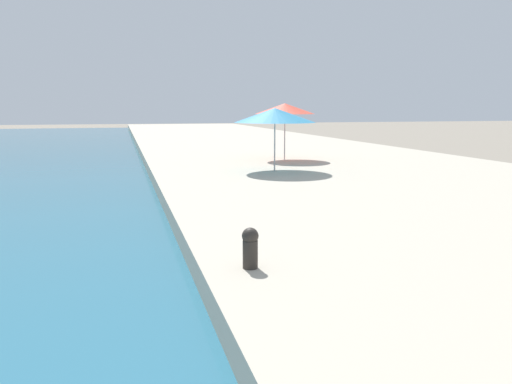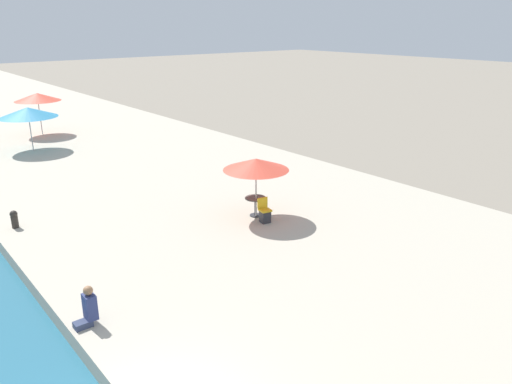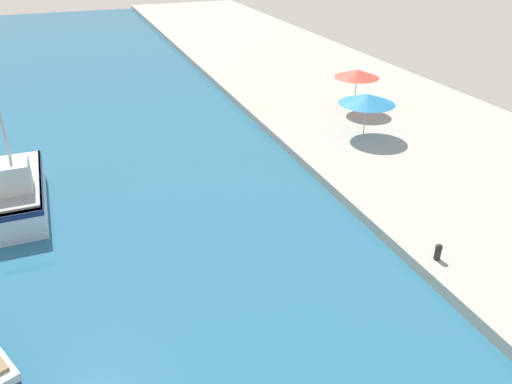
% 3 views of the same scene
% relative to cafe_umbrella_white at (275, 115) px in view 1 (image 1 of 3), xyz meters
% --- Properties ---
extents(quay_promenade, '(16.00, 90.00, 0.51)m').
position_rel_cafe_umbrella_white_xyz_m(quay_promenade, '(3.24, 13.64, -2.45)').
color(quay_promenade, '#BCB29E').
rests_on(quay_promenade, ground_plane).
extents(cafe_umbrella_white, '(3.21, 3.21, 2.48)m').
position_rel_cafe_umbrella_white_xyz_m(cafe_umbrella_white, '(0.00, 0.00, 0.00)').
color(cafe_umbrella_white, '#B7B7B7').
rests_on(cafe_umbrella_white, quay_promenade).
extents(cafe_umbrella_striped, '(2.88, 2.88, 2.70)m').
position_rel_cafe_umbrella_white_xyz_m(cafe_umbrella_striped, '(1.79, 4.12, 0.24)').
color(cafe_umbrella_striped, '#B7B7B7').
rests_on(cafe_umbrella_striped, quay_promenade).
extents(mooring_bollard, '(0.26, 0.26, 0.65)m').
position_rel_cafe_umbrella_white_xyz_m(mooring_bollard, '(-3.99, -11.57, -1.85)').
color(mooring_bollard, '#2D2823').
rests_on(mooring_bollard, quay_promenade).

